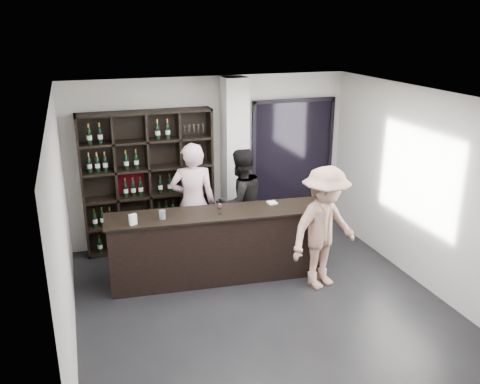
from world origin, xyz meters
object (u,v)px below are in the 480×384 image
object	(u,v)px
wine_shelf	(149,182)
tasting_counter	(219,245)
customer	(324,228)
taster_black	(240,202)
taster_pink	(193,203)

from	to	relation	value
wine_shelf	tasting_counter	world-z (taller)	wine_shelf
wine_shelf	tasting_counter	bearing A→B (deg)	-61.36
wine_shelf	customer	world-z (taller)	wine_shelf
tasting_counter	customer	bearing A→B (deg)	-21.28
tasting_counter	taster_black	xyz separation A→B (m)	(0.60, 0.75, 0.37)
customer	wine_shelf	bearing A→B (deg)	117.70
tasting_counter	customer	size ratio (longest dim) A/B	1.79
taster_black	customer	world-z (taller)	customer
taster_pink	customer	distance (m)	2.17
tasting_counter	taster_pink	world-z (taller)	taster_pink
tasting_counter	taster_black	bearing A→B (deg)	56.70
tasting_counter	customer	distance (m)	1.61
wine_shelf	taster_pink	bearing A→B (deg)	-50.37
tasting_counter	taster_black	distance (m)	1.03
tasting_counter	taster_pink	size ratio (longest dim) A/B	1.66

